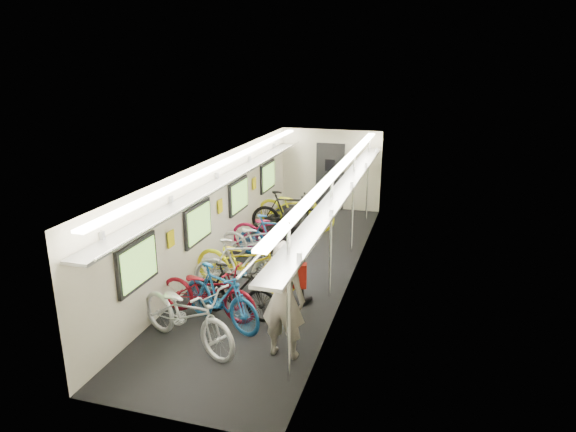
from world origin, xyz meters
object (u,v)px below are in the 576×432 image
Objects in this scene: bicycle_0 at (187,314)px; passenger_mid at (290,255)px; passenger_near at (283,300)px; backpack at (298,276)px; bicycle_1 at (221,297)px.

passenger_mid is (1.10, 2.02, 0.36)m from bicycle_0.
passenger_near reaches higher than bicycle_0.
backpack reaches higher than bicycle_0.
bicycle_0 is 5.60× the size of backpack.
passenger_near reaches higher than bicycle_1.
backpack is (1.71, 0.35, 0.72)m from bicycle_0.
passenger_near is at bearing -146.27° from backpack.
passenger_mid reaches higher than bicycle_1.
bicycle_0 is 0.78m from bicycle_1.
passenger_near is at bearing -60.80° from bicycle_0.
backpack reaches higher than bicycle_1.
backpack is (1.46, -0.39, 0.74)m from bicycle_1.
passenger_near is 1.03× the size of passenger_mid.
passenger_near is (1.53, 0.16, 0.38)m from bicycle_0.
bicycle_1 is at bearing 152.83° from backpack.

